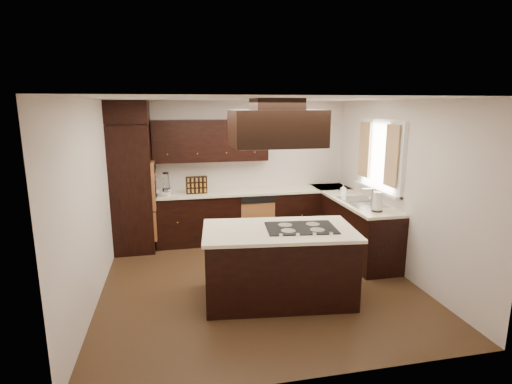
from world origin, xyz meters
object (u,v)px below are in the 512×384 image
(island, at_px, (279,265))
(range_hood, at_px, (276,128))
(spice_rack, at_px, (197,185))
(oven_column, at_px, (133,188))

(island, relative_size, range_hood, 1.73)
(range_hood, xyz_separation_m, spice_rack, (-0.81, 2.27, -1.09))
(oven_column, xyz_separation_m, range_hood, (1.88, -2.25, 1.10))
(range_hood, bearing_deg, spice_rack, 109.72)
(spice_rack, bearing_deg, island, -73.64)
(oven_column, bearing_deg, island, -49.08)
(island, distance_m, range_hood, 1.72)
(oven_column, bearing_deg, spice_rack, 0.92)
(oven_column, relative_size, range_hood, 2.02)
(island, bearing_deg, range_hood, -147.80)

